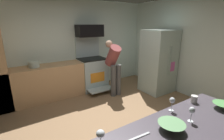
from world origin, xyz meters
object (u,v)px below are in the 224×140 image
object	(u,v)px
microwave	(90,31)
oven_range	(92,72)
refrigerator	(158,62)
mixing_bowl_small	(171,126)
wine_glass_near	(172,101)
wine_glass_mid	(192,111)
mixing_bowl_large	(223,106)
person_cook	(114,64)
wine_glass_far	(100,134)
mug_coffee	(194,99)
stock_pot	(34,64)

from	to	relation	value
microwave	oven_range	bearing A→B (deg)	-90.00
refrigerator	mixing_bowl_small	world-z (taller)	refrigerator
wine_glass_near	wine_glass_mid	distance (m)	0.26
microwave	mixing_bowl_large	distance (m)	3.64
person_cook	wine_glass_near	distance (m)	2.58
wine_glass_far	mug_coffee	world-z (taller)	wine_glass_far
wine_glass_near	wine_glass_far	bearing A→B (deg)	-177.96
refrigerator	wine_glass_far	world-z (taller)	refrigerator
refrigerator	wine_glass_mid	distance (m)	3.00
mug_coffee	mixing_bowl_small	bearing A→B (deg)	-164.41
person_cook	mixing_bowl_large	bearing A→B (deg)	-94.20
microwave	stock_pot	distance (m)	1.74
wine_glass_mid	mug_coffee	size ratio (longest dim) A/B	1.79
wine_glass_far	mixing_bowl_large	bearing A→B (deg)	-10.17
wine_glass_near	wine_glass_far	size ratio (longest dim) A/B	1.17
microwave	wine_glass_far	xyz separation A→B (m)	(-1.48, -3.27, -0.72)
microwave	person_cook	world-z (taller)	microwave
mixing_bowl_large	mug_coffee	distance (m)	0.33
oven_range	mixing_bowl_large	size ratio (longest dim) A/B	6.53
wine_glass_far	wine_glass_mid	bearing A→B (deg)	-12.79
mug_coffee	refrigerator	bearing A→B (deg)	52.04
person_cook	stock_pot	xyz separation A→B (m)	(-1.88, 0.70, 0.10)
oven_range	stock_pot	bearing A→B (deg)	179.57
microwave	mixing_bowl_small	world-z (taller)	microwave
oven_range	microwave	size ratio (longest dim) A/B	2.11
microwave	mug_coffee	world-z (taller)	microwave
microwave	person_cook	distance (m)	1.20
mixing_bowl_large	stock_pot	world-z (taller)	stock_pot
stock_pot	microwave	bearing A→B (deg)	2.93
oven_range	person_cook	world-z (taller)	oven_range
mixing_bowl_small	mixing_bowl_large	bearing A→B (deg)	-5.37
wine_glass_far	microwave	bearing A→B (deg)	65.65
mixing_bowl_small	stock_pot	world-z (taller)	stock_pot
oven_range	wine_glass_near	size ratio (longest dim) A/B	8.86
mixing_bowl_small	wine_glass_near	bearing A→B (deg)	37.21
mixing_bowl_small	mug_coffee	distance (m)	0.78
stock_pot	mixing_bowl_small	bearing A→B (deg)	-77.01
refrigerator	person_cook	xyz separation A→B (m)	(-1.21, 0.49, -0.01)
mixing_bowl_small	mug_coffee	bearing A→B (deg)	15.59
wine_glass_far	wine_glass_near	bearing A→B (deg)	2.04
wine_glass_mid	mixing_bowl_large	bearing A→B (deg)	-5.72
mixing_bowl_large	mixing_bowl_small	distance (m)	0.90
mixing_bowl_small	wine_glass_mid	bearing A→B (deg)	-4.68
oven_range	person_cook	bearing A→B (deg)	-65.48
oven_range	microwave	world-z (taller)	microwave
person_cook	mug_coffee	distance (m)	2.51
wine_glass_far	mug_coffee	distance (m)	1.45
refrigerator	wine_glass_far	bearing A→B (deg)	-146.32
oven_range	stock_pot	size ratio (longest dim) A/B	6.09
mug_coffee	stock_pot	bearing A→B (deg)	115.70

